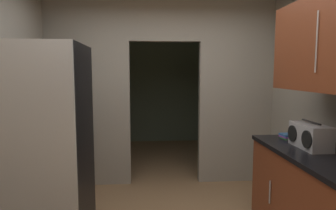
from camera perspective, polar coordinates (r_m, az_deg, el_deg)
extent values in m
cube|color=#9E998C|center=(4.35, -14.89, 2.76)|extent=(1.15, 0.12, 2.72)
cube|color=#9E998C|center=(4.47, 12.72, 2.90)|extent=(1.06, 0.12, 2.72)
cube|color=#9E998C|center=(4.34, -0.63, 16.47)|extent=(1.00, 0.12, 0.68)
cube|color=slate|center=(6.97, -2.38, 4.17)|extent=(3.21, 0.10, 2.72)
cube|color=slate|center=(5.77, -17.56, 3.47)|extent=(0.10, 2.70, 2.72)
cube|color=slate|center=(5.90, 13.39, 3.64)|extent=(0.10, 2.70, 2.72)
cube|color=black|center=(2.89, -23.23, -7.90)|extent=(0.81, 0.75, 1.85)
cube|color=#B7BABC|center=(2.54, -26.09, -9.95)|extent=(0.81, 0.03, 1.85)
cube|color=black|center=(2.77, 28.85, -9.03)|extent=(0.69, 1.73, 0.04)
cylinder|color=#B7BABC|center=(3.06, 18.84, -15.46)|extent=(0.01, 0.01, 0.22)
cylinder|color=#B7BABC|center=(2.59, 26.50, 10.74)|extent=(0.01, 0.01, 0.47)
cube|color=#B2B2B7|center=(2.96, 25.53, -5.38)|extent=(0.20, 0.42, 0.22)
cylinder|color=#262626|center=(2.93, 25.64, -2.92)|extent=(0.02, 0.29, 0.02)
cylinder|color=black|center=(2.80, 24.92, -5.98)|extent=(0.01, 0.15, 0.15)
cylinder|color=black|center=(3.01, 22.61, -5.04)|extent=(0.01, 0.15, 0.15)
cube|color=#388C47|center=(3.30, 21.95, -5.87)|extent=(0.14, 0.13, 0.01)
cube|color=#8C3893|center=(3.30, 21.78, -5.65)|extent=(0.14, 0.14, 0.01)
cube|color=#2D609E|center=(3.31, 21.83, -5.32)|extent=(0.13, 0.15, 0.02)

